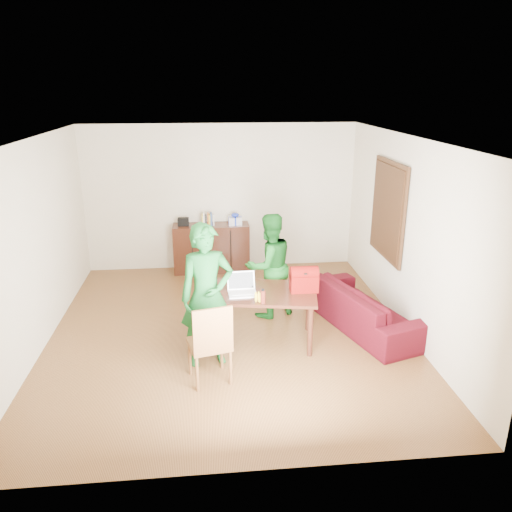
{
  "coord_description": "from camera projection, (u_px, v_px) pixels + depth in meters",
  "views": [
    {
      "loc": [
        -0.27,
        -6.4,
        3.34
      ],
      "look_at": [
        0.37,
        -0.1,
        1.16
      ],
      "focal_mm": 35.0,
      "sensor_mm": 36.0,
      "label": 1
    }
  ],
  "objects": [
    {
      "name": "person_near",
      "position": [
        207.0,
        296.0,
        6.07
      ],
      "size": [
        0.73,
        0.55,
        1.81
      ],
      "primitive_type": "imported",
      "rotation": [
        0.0,
        0.0,
        0.19
      ],
      "color": "#12511E",
      "rests_on": "ground"
    },
    {
      "name": "chair",
      "position": [
        210.0,
        358.0,
        5.87
      ],
      "size": [
        0.55,
        0.54,
        1.02
      ],
      "rotation": [
        0.0,
        0.0,
        0.24
      ],
      "color": "brown",
      "rests_on": "ground"
    },
    {
      "name": "room",
      "position": [
        228.0,
        241.0,
        6.83
      ],
      "size": [
        5.2,
        5.7,
        2.9
      ],
      "color": "#452811",
      "rests_on": "ground"
    },
    {
      "name": "bananas",
      "position": [
        259.0,
        300.0,
        6.31
      ],
      "size": [
        0.16,
        0.13,
        0.05
      ],
      "primitive_type": null,
      "rotation": [
        0.0,
        0.0,
        -0.28
      ],
      "color": "yellow",
      "rests_on": "table"
    },
    {
      "name": "red_bag",
      "position": [
        304.0,
        281.0,
        6.62
      ],
      "size": [
        0.37,
        0.21,
        0.27
      ],
      "primitive_type": "cube",
      "rotation": [
        0.0,
        0.0,
        -0.01
      ],
      "color": "#700708",
      "rests_on": "table"
    },
    {
      "name": "bottle",
      "position": [
        263.0,
        296.0,
        6.26
      ],
      "size": [
        0.07,
        0.07,
        0.19
      ],
      "primitive_type": "cylinder",
      "rotation": [
        0.0,
        0.0,
        0.15
      ],
      "color": "#5C1F15",
      "rests_on": "table"
    },
    {
      "name": "sofa",
      "position": [
        364.0,
        307.0,
        7.2
      ],
      "size": [
        1.41,
        2.22,
        0.61
      ],
      "primitive_type": "imported",
      "rotation": [
        0.0,
        0.0,
        1.89
      ],
      "color": "#39070B",
      "rests_on": "ground"
    },
    {
      "name": "person_far",
      "position": [
        269.0,
        266.0,
        7.41
      ],
      "size": [
        0.95,
        0.87,
        1.59
      ],
      "primitive_type": "imported",
      "rotation": [
        0.0,
        0.0,
        3.56
      ],
      "color": "#125517",
      "rests_on": "ground"
    },
    {
      "name": "table",
      "position": [
        258.0,
        297.0,
        6.68
      ],
      "size": [
        1.69,
        1.13,
        0.73
      ],
      "rotation": [
        0.0,
        0.0,
        -0.17
      ],
      "color": "black",
      "rests_on": "ground"
    },
    {
      "name": "laptop",
      "position": [
        243.0,
        291.0,
        6.53
      ],
      "size": [
        0.38,
        0.27,
        0.26
      ],
      "rotation": [
        0.0,
        0.0,
        0.05
      ],
      "color": "white",
      "rests_on": "table"
    }
  ]
}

